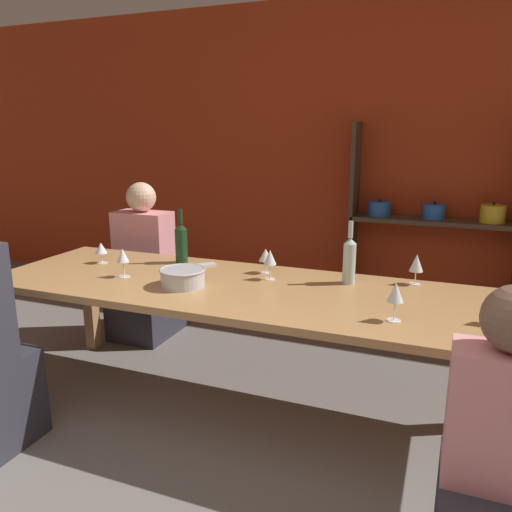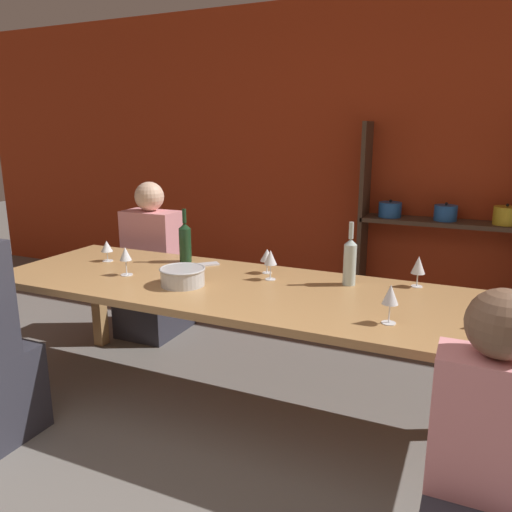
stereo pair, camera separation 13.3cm
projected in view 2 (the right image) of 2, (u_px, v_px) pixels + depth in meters
The scene contains 16 objects.
wall_back_red at pixel (347, 157), 4.49m from camera, with size 8.80×0.06×2.70m.
shelf_unit at pixel (439, 254), 4.16m from camera, with size 1.37×0.30×1.65m.
dining_table at pixel (249, 299), 2.73m from camera, with size 3.00×0.94×0.75m.
mixing_bowl at pixel (183, 276), 2.73m from camera, with size 0.25×0.25×0.10m.
wine_bottle_green at pixel (185, 242), 3.20m from camera, with size 0.08×0.08×0.35m.
wine_bottle_dark at pixel (350, 261), 2.72m from camera, with size 0.07×0.07×0.35m.
wine_glass_white_b at pixel (107, 247), 3.23m from camera, with size 0.08×0.08×0.14m.
wine_glass_white_c at pixel (125, 255), 2.90m from camera, with size 0.07×0.07×0.17m.
wine_glass_red_a at pixel (267, 256), 2.95m from camera, with size 0.08×0.08×0.15m.
wine_glass_red_b at pixel (418, 266), 2.68m from camera, with size 0.08×0.08×0.17m.
wine_glass_empty_a at pixel (492, 307), 2.11m from camera, with size 0.07×0.07×0.14m.
wine_glass_white_d at pixel (270, 258), 2.81m from camera, with size 0.07×0.07×0.17m.
wine_glass_white_e at pixel (390, 296), 2.16m from camera, with size 0.07×0.07×0.18m.
cell_phone at pixel (207, 264), 3.15m from camera, with size 0.16×0.16×0.01m.
person_near_a at pixel (481, 494), 1.62m from camera, with size 0.35×0.43×1.12m.
person_far_a at pixel (154, 279), 3.94m from camera, with size 0.43×0.54×1.20m.
Camera 2 is at (1.12, -0.68, 1.57)m, focal length 35.00 mm.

